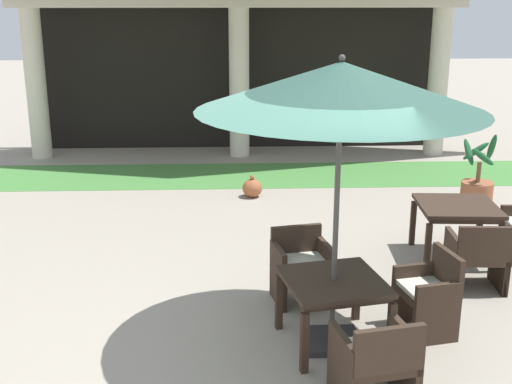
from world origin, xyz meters
TOP-DOWN VIEW (x-y plane):
  - ground_plane at (0.00, 0.00)m, footprint 60.00×60.00m
  - lawn_strip at (0.00, 6.51)m, footprint 11.46×1.86m
  - patio_table_near_foreground at (0.79, 0.12)m, footprint 1.10×1.10m
  - patio_umbrella_near_foreground at (0.79, 0.12)m, footprint 2.64×2.64m
  - patio_chair_near_foreground_south at (1.00, -0.90)m, footprint 0.72×0.69m
  - patio_chair_near_foreground_north at (0.58, 1.13)m, footprint 0.70×0.63m
  - patio_chair_near_foreground_east at (1.80, 0.32)m, footprint 0.60×0.65m
  - patio_table_mid_left at (2.74, 2.28)m, footprint 1.05×1.05m
  - patio_chair_mid_left_south at (2.68, 1.33)m, footprint 0.67×0.61m
  - potted_palm_right_edge at (3.85, 4.50)m, footprint 0.52×0.52m
  - terracotta_urn at (0.17, 5.11)m, footprint 0.34×0.34m

SIDE VIEW (x-z plane):
  - ground_plane at x=0.00m, z-range 0.00..0.00m
  - lawn_strip at x=0.00m, z-range 0.00..0.01m
  - terracotta_urn at x=0.17m, z-range -0.04..0.36m
  - potted_palm_right_edge at x=3.85m, z-range -0.31..0.94m
  - patio_chair_near_foreground_south at x=1.00m, z-range -0.02..0.82m
  - patio_chair_mid_left_south at x=2.68m, z-range -0.02..0.84m
  - patio_chair_near_foreground_north at x=0.58m, z-range 0.00..0.82m
  - patio_chair_near_foreground_east at x=1.80m, z-range -0.02..0.85m
  - patio_table_near_foreground at x=0.79m, z-range 0.26..0.96m
  - patio_table_mid_left at x=2.74m, z-range 0.28..1.02m
  - patio_umbrella_near_foreground at x=0.79m, z-range 1.12..3.97m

